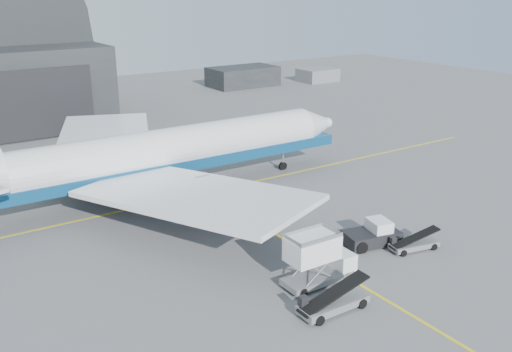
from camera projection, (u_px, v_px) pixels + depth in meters
ground at (333, 269)px, 43.25m from camera, size 200.00×200.00×0.00m
taxi_lines at (243, 215)px, 53.20m from camera, size 80.00×42.12×0.02m
distant_bldg_a at (243, 86)px, 119.91m from camera, size 14.00×8.00×4.00m
distant_bldg_b at (317, 81)px, 125.75m from camera, size 8.00×6.00×2.80m
airliner at (159, 154)px, 56.68m from camera, size 45.28×43.91×15.89m
catering_truck at (317, 259)px, 40.47m from camera, size 5.60×2.22×3.84m
pushback_tug at (373, 235)px, 47.14m from camera, size 5.00×3.56×2.11m
belt_loader_a at (332, 303)px, 37.48m from camera, size 5.35×1.92×2.04m
belt_loader_b at (413, 244)px, 46.16m from camera, size 4.47×2.22×1.67m
traffic_cone at (348, 270)px, 42.64m from camera, size 0.34×0.34×0.48m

